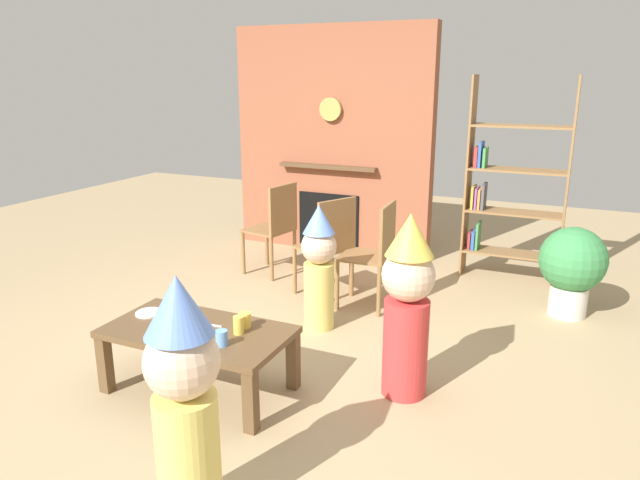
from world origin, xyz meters
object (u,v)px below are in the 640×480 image
at_px(paper_cup_near_right, 245,320).
at_px(child_by_the_chairs, 319,264).
at_px(paper_cup_near_left, 238,325).
at_px(birthday_cake_slice, 194,337).
at_px(dining_chair_right, 376,249).
at_px(potted_plant_tall, 572,265).
at_px(paper_plate_front, 180,318).
at_px(coffee_table, 198,338).
at_px(child_with_cone_hat, 184,398).
at_px(bookshelf, 508,188).
at_px(dining_chair_left, 276,224).
at_px(paper_plate_rear, 149,313).
at_px(dining_chair_middle, 330,242).
at_px(paper_cup_center, 222,338).
at_px(child_in_pink, 407,302).

distance_m(paper_cup_near_right, child_by_the_chairs, 1.02).
distance_m(paper_cup_near_left, birthday_cake_slice, 0.27).
bearing_deg(dining_chair_right, potted_plant_tall, -164.20).
height_order(paper_cup_near_right, paper_plate_front, paper_cup_near_right).
bearing_deg(coffee_table, child_with_cone_hat, -56.47).
distance_m(bookshelf, dining_chair_left, 2.22).
height_order(paper_cup_near_left, child_by_the_chairs, child_by_the_chairs).
xyz_separation_m(paper_plate_rear, dining_chair_middle, (0.54, 1.69, 0.09)).
distance_m(paper_cup_center, potted_plant_tall, 2.94).
bearing_deg(paper_plate_rear, child_with_cone_hat, -43.72).
xyz_separation_m(birthday_cake_slice, child_with_cone_hat, (0.52, -0.76, 0.15)).
height_order(dining_chair_right, potted_plant_tall, dining_chair_right).
relative_size(dining_chair_left, dining_chair_right, 1.00).
distance_m(coffee_table, paper_cup_near_right, 0.31).
height_order(coffee_table, paper_plate_front, paper_plate_front).
xyz_separation_m(paper_cup_center, dining_chair_left, (-0.87, 2.25, 0.05)).
relative_size(paper_plate_front, dining_chair_middle, 0.23).
relative_size(bookshelf, paper_cup_center, 20.48).
relative_size(birthday_cake_slice, potted_plant_tall, 0.14).
bearing_deg(paper_cup_center, bookshelf, 69.32).
height_order(paper_cup_near_left, birthday_cake_slice, paper_cup_near_left).
relative_size(paper_cup_near_left, child_in_pink, 0.10).
distance_m(bookshelf, paper_cup_center, 3.31).
bearing_deg(dining_chair_left, paper_cup_near_right, 124.12).
xyz_separation_m(coffee_table, dining_chair_right, (0.55, 1.72, 0.16)).
relative_size(bookshelf, dining_chair_right, 2.11).
bearing_deg(paper_cup_near_right, child_in_pink, 20.62).
height_order(coffee_table, child_by_the_chairs, child_by_the_chairs).
distance_m(bookshelf, paper_cup_near_left, 3.15).
height_order(child_by_the_chairs, dining_chair_left, child_by_the_chairs).
distance_m(paper_plate_front, child_in_pink, 1.43).
relative_size(coffee_table, child_by_the_chairs, 1.16).
distance_m(coffee_table, paper_plate_rear, 0.43).
relative_size(bookshelf, paper_cup_near_right, 20.34).
relative_size(paper_cup_center, child_with_cone_hat, 0.08).
distance_m(paper_cup_center, child_by_the_chairs, 1.29).
height_order(dining_chair_middle, dining_chair_right, same).
bearing_deg(child_in_pink, dining_chair_middle, -73.03).
distance_m(paper_plate_front, potted_plant_tall, 3.09).
bearing_deg(potted_plant_tall, birthday_cake_slice, -129.23).
height_order(bookshelf, paper_cup_near_left, bookshelf).
bearing_deg(child_by_the_chairs, dining_chair_middle, -150.32).
height_order(child_with_cone_hat, potted_plant_tall, child_with_cone_hat).
bearing_deg(paper_plate_front, potted_plant_tall, 43.64).
bearing_deg(child_by_the_chairs, paper_plate_rear, -19.04).
distance_m(child_in_pink, dining_chair_right, 1.38).
height_order(paper_plate_front, child_in_pink, child_in_pink).
distance_m(paper_cup_near_left, paper_cup_center, 0.18).
bearing_deg(paper_cup_near_right, child_by_the_chairs, 88.00).
bearing_deg(birthday_cake_slice, paper_plate_front, 139.46).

